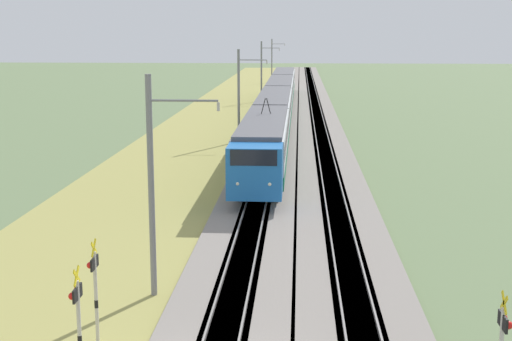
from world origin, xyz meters
The scene contains 12 objects.
ballast_main centered at (50.00, 0.00, 0.15)m, with size 240.00×4.40×0.30m.
ballast_adjacent centered at (50.00, -4.27, 0.15)m, with size 240.00×4.40×0.30m.
track_main centered at (50.00, 0.00, 0.16)m, with size 240.00×1.57×0.45m.
track_adjacent centered at (50.00, -4.27, 0.16)m, with size 240.00×1.57×0.45m.
grass_verge centered at (50.00, 7.02, 0.06)m, with size 240.00×9.87×0.12m.
passenger_train centered at (56.52, 0.00, 2.36)m, with size 77.98×2.98×5.04m.
crossing_signal_near centered at (-0.26, 3.56, 2.07)m, with size 0.70×0.23×3.40m.
crossing_signal_aux centered at (2.32, 3.85, 2.05)m, with size 0.70×0.23×3.37m.
catenary_mast_near centered at (6.38, 2.85, 4.16)m, with size 0.22×2.56×8.05m.
catenary_mast_mid centered at (42.81, 2.85, 4.14)m, with size 0.22×2.56×8.01m.
catenary_mast_far centered at (79.24, 2.85, 4.23)m, with size 0.22×2.56×8.18m.
catenary_mast_distant centered at (115.67, 2.85, 4.19)m, with size 0.22×2.56×8.11m.
Camera 1 is at (-17.77, -2.25, 9.48)m, focal length 50.00 mm.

